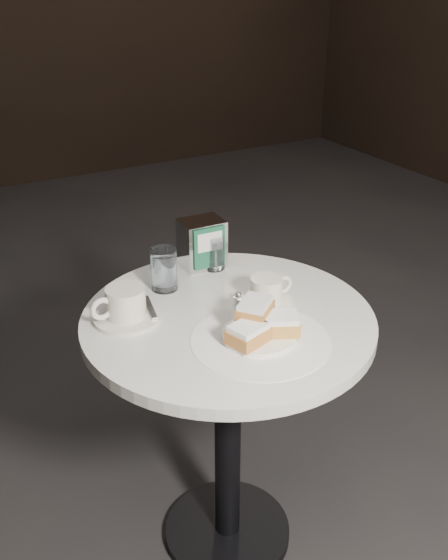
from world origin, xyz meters
TOP-DOWN VIEW (x-y plane):
  - ground at (0.00, 0.00)m, footprint 7.00×7.00m
  - cafe_table at (0.00, 0.00)m, footprint 0.70×0.70m
  - sugar_spill at (0.01, -0.13)m, footprint 0.39×0.39m
  - beignet_plate at (0.01, -0.12)m, footprint 0.19×0.17m
  - coffee_cup_left at (-0.22, 0.10)m, footprint 0.17×0.17m
  - coffee_cup_right at (0.11, 0.00)m, footprint 0.14×0.14m
  - water_glass_left at (-0.08, 0.20)m, footprint 0.09×0.09m
  - water_glass_right at (0.09, 0.24)m, footprint 0.08×0.08m
  - napkin_dispenser at (0.07, 0.27)m, footprint 0.12×0.10m

SIDE VIEW (x-z plane):
  - ground at x=0.00m, z-range 0.00..0.00m
  - cafe_table at x=0.00m, z-range 0.17..0.92m
  - sugar_spill at x=0.01m, z-range 0.74..0.75m
  - beignet_plate at x=0.01m, z-range 0.73..0.82m
  - coffee_cup_right at x=0.11m, z-range 0.74..0.81m
  - coffee_cup_left at x=-0.22m, z-range 0.74..0.82m
  - water_glass_right at x=0.09m, z-range 0.74..0.84m
  - water_glass_left at x=-0.08m, z-range 0.74..0.85m
  - napkin_dispenser at x=0.07m, z-range 0.75..0.88m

